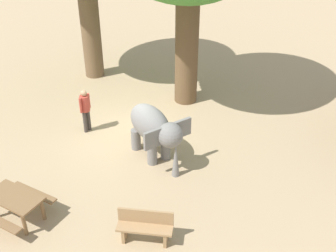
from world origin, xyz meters
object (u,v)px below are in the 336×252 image
at_px(elephant, 154,128).
at_px(feed_bucket, 144,113).
at_px(picnic_table_near, 15,202).
at_px(wooden_bench, 145,225).
at_px(person_handler, 85,108).

distance_m(elephant, feed_bucket, 2.76).
bearing_deg(picnic_table_near, wooden_bench, 17.64).
bearing_deg(wooden_bench, picnic_table_near, -4.31).
bearing_deg(person_handler, elephant, -2.08).
height_order(elephant, feed_bucket, elephant).
bearing_deg(elephant, feed_bucket, 156.47).
bearing_deg(wooden_bench, elephant, -84.62).
relative_size(person_handler, wooden_bench, 1.13).
height_order(elephant, person_handler, elephant).
height_order(picnic_table_near, feed_bucket, picnic_table_near).
bearing_deg(picnic_table_near, elephant, 67.87).
bearing_deg(person_handler, feed_bucket, 56.86).
distance_m(person_handler, wooden_bench, 5.66).
distance_m(person_handler, picnic_table_near, 4.57).
relative_size(person_handler, picnic_table_near, 0.87).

